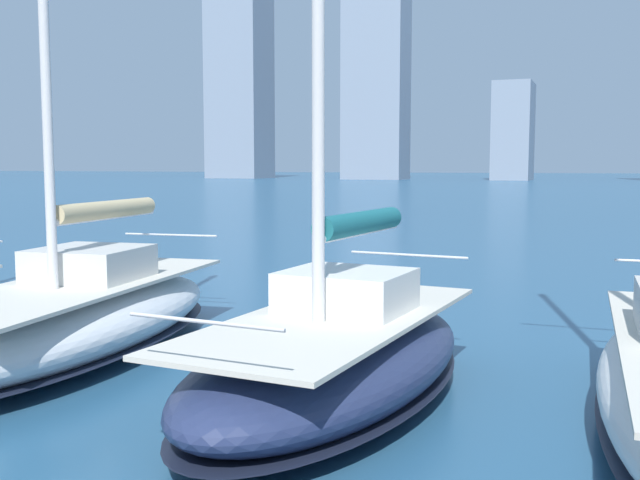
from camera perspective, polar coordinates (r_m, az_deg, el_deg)
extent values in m
cube|color=gray|center=(163.55, 14.51, 8.01)|extent=(7.72, 11.74, 20.30)
cube|color=gray|center=(168.09, 4.31, 13.60)|extent=(13.27, 9.52, 52.38)
cube|color=gray|center=(184.33, -6.16, 11.94)|extent=(13.20, 11.65, 46.31)
ellipsoid|color=navy|center=(10.09, 1.10, -9.32)|extent=(3.22, 6.71, 1.15)
ellipsoid|color=black|center=(10.17, 1.10, -11.04)|extent=(3.23, 6.75, 0.10)
cube|color=beige|center=(9.95, 1.11, -5.94)|extent=(2.67, 5.89, 0.06)
cube|color=silver|center=(10.24, 2.03, -3.87)|extent=(1.74, 1.56, 0.55)
cylinder|color=silver|center=(10.59, 3.11, 0.67)|extent=(0.33, 2.74, 0.12)
cylinder|color=#19606B|center=(10.58, 3.11, 1.32)|extent=(0.52, 2.54, 0.32)
cylinder|color=silver|center=(7.28, -8.85, -6.17)|extent=(1.76, 0.18, 0.04)
cylinder|color=silver|center=(12.56, 6.71, -1.13)|extent=(2.04, 0.20, 0.04)
ellipsoid|color=silver|center=(13.30, -18.09, -5.88)|extent=(3.67, 8.18, 1.16)
ellipsoid|color=black|center=(13.37, -18.04, -7.22)|extent=(3.69, 8.22, 0.10)
cube|color=beige|center=(13.19, -18.17, -3.27)|extent=(3.06, 7.18, 0.06)
cube|color=silver|center=(13.55, -17.11, -1.70)|extent=(1.87, 1.92, 0.55)
cylinder|color=silver|center=(13.98, -15.91, 1.75)|extent=(0.48, 3.32, 0.12)
cylinder|color=#C6B284|center=(13.97, -15.93, 2.24)|extent=(0.65, 3.08, 0.32)
cylinder|color=silver|center=(16.20, -11.33, 0.39)|extent=(2.11, 0.27, 0.04)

